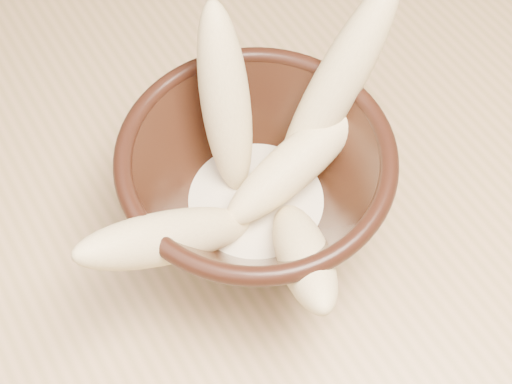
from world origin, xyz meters
TOP-DOWN VIEW (x-y plane):
  - bowl at (0.20, 0.02)m, footprint 0.21×0.21m
  - milk_puddle at (0.20, 0.02)m, footprint 0.12×0.12m
  - banana_upright at (0.21, 0.07)m, footprint 0.07×0.12m
  - banana_left at (0.12, 0.00)m, footprint 0.16×0.05m
  - banana_right at (0.29, 0.04)m, footprint 0.15×0.08m
  - banana_across at (0.23, 0.02)m, footprint 0.15×0.06m
  - banana_front at (0.19, -0.06)m, footprint 0.08×0.14m

SIDE VIEW (x-z plane):
  - milk_puddle at x=0.20m, z-range 0.78..0.80m
  - bowl at x=0.20m, z-range 0.76..0.87m
  - banana_across at x=0.23m, z-range 0.79..0.85m
  - banana_front at x=0.19m, z-range 0.78..0.88m
  - banana_left at x=0.12m, z-range 0.78..0.90m
  - banana_upright at x=0.21m, z-range 0.78..0.93m
  - banana_right at x=0.29m, z-range 0.78..0.94m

